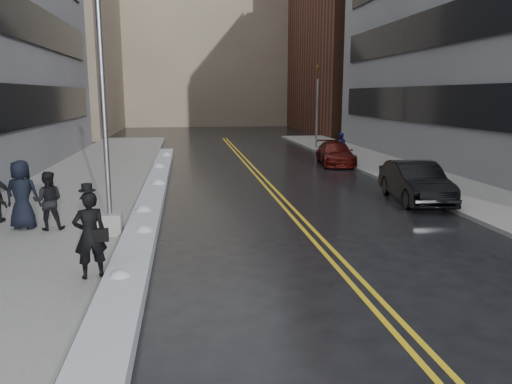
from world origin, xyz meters
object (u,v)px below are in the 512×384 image
object	(u,v)px
fire_hydrant	(403,170)
traffic_signal	(317,103)
pedestrian_b	(48,201)
lamppost	(106,150)
pedestrian_c	(22,195)
car_maroon	(335,154)
pedestrian_east	(340,146)
pedestrian_fedora	(90,235)
car_black	(416,182)

from	to	relation	value
fire_hydrant	traffic_signal	size ratio (longest dim) A/B	0.12
traffic_signal	pedestrian_b	size ratio (longest dim) A/B	3.49
lamppost	pedestrian_b	world-z (taller)	lamppost
fire_hydrant	pedestrian_c	distance (m)	16.50
car_maroon	pedestrian_c	bearing A→B (deg)	-128.82
fire_hydrant	car_maroon	world-z (taller)	car_maroon
fire_hydrant	car_maroon	size ratio (longest dim) A/B	0.16
pedestrian_c	pedestrian_east	world-z (taller)	pedestrian_c
fire_hydrant	traffic_signal	bearing A→B (deg)	92.05
pedestrian_east	lamppost	bearing A→B (deg)	55.87
traffic_signal	pedestrian_fedora	bearing A→B (deg)	-114.66
fire_hydrant	pedestrian_fedora	world-z (taller)	pedestrian_fedora
pedestrian_c	pedestrian_east	size ratio (longest dim) A/B	1.25
fire_hydrant	pedestrian_east	bearing A→B (deg)	96.36
pedestrian_c	pedestrian_east	distance (m)	20.03
lamppost	car_black	xyz separation A→B (m)	(10.80, 3.53, -1.77)
lamppost	car_maroon	bearing A→B (deg)	52.11
pedestrian_fedora	car_maroon	distance (m)	20.40
traffic_signal	car_maroon	world-z (taller)	traffic_signal
pedestrian_fedora	car_maroon	xyz separation A→B (m)	(10.70, 17.37, -0.44)
traffic_signal	car_maroon	distance (m)	8.63
lamppost	pedestrian_c	bearing A→B (deg)	159.95
pedestrian_b	car_black	bearing A→B (deg)	-173.28
traffic_signal	car_black	bearing A→B (deg)	-93.10
pedestrian_c	pedestrian_b	bearing A→B (deg)	171.65
fire_hydrant	pedestrian_fedora	bearing A→B (deg)	-136.72
pedestrian_b	pedestrian_c	world-z (taller)	pedestrian_c
pedestrian_c	pedestrian_east	xyz separation A→B (m)	(14.10, 14.22, -0.20)
pedestrian_b	fire_hydrant	bearing A→B (deg)	-158.55
pedestrian_c	pedestrian_fedora	bearing A→B (deg)	129.63
fire_hydrant	pedestrian_c	world-z (taller)	pedestrian_c
pedestrian_fedora	pedestrian_c	world-z (taller)	pedestrian_c
traffic_signal	pedestrian_b	world-z (taller)	traffic_signal
pedestrian_fedora	car_black	size ratio (longest dim) A/B	0.41
pedestrian_b	car_maroon	distance (m)	18.24
pedestrian_fedora	car_black	xyz separation A→B (m)	(10.70, 7.01, -0.34)
lamppost	car_maroon	size ratio (longest dim) A/B	1.67
pedestrian_east	car_maroon	xyz separation A→B (m)	(-0.70, -1.30, -0.30)
pedestrian_c	traffic_signal	bearing A→B (deg)	-116.06
fire_hydrant	pedestrian_b	distance (m)	15.90
pedestrian_b	pedestrian_east	size ratio (longest dim) A/B	1.06
lamppost	traffic_signal	distance (m)	24.98
traffic_signal	pedestrian_fedora	world-z (taller)	traffic_signal
pedestrian_east	car_black	world-z (taller)	pedestrian_east
lamppost	car_maroon	xyz separation A→B (m)	(10.80, 13.88, -1.87)
lamppost	fire_hydrant	size ratio (longest dim) A/B	10.45
pedestrian_c	car_maroon	xyz separation A→B (m)	(13.40, 12.93, -0.50)
fire_hydrant	lamppost	bearing A→B (deg)	-146.96
car_maroon	pedestrian_fedora	bearing A→B (deg)	-114.43
traffic_signal	car_black	size ratio (longest dim) A/B	1.30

